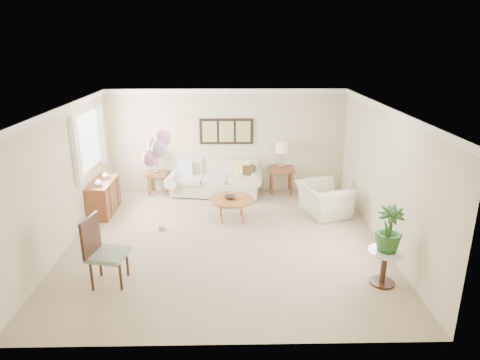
{
  "coord_description": "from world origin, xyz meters",
  "views": [
    {
      "loc": [
        0.12,
        -7.57,
        3.76
      ],
      "look_at": [
        0.29,
        0.6,
        1.05
      ],
      "focal_mm": 32.0,
      "sensor_mm": 36.0,
      "label": 1
    }
  ],
  "objects": [
    {
      "name": "credenza",
      "position": [
        -2.76,
        1.5,
        0.37
      ],
      "size": [
        0.46,
        1.2,
        0.74
      ],
      "color": "brown",
      "rests_on": "ground"
    },
    {
      "name": "accent_chair",
      "position": [
        -1.93,
        -1.47,
        0.6
      ],
      "size": [
        0.65,
        0.65,
        1.15
      ],
      "color": "gray",
      "rests_on": "ground"
    },
    {
      "name": "room_shell",
      "position": [
        -0.11,
        0.09,
        1.63
      ],
      "size": [
        6.04,
        6.04,
        2.6
      ],
      "color": "beige",
      "rests_on": "ground"
    },
    {
      "name": "decor_bowl",
      "position": [
        0.09,
        1.03,
        0.51
      ],
      "size": [
        0.28,
        0.28,
        0.06
      ],
      "primitive_type": "imported",
      "rotation": [
        0.0,
        0.0,
        -0.15
      ],
      "color": "#2D231C",
      "rests_on": "coffee_table"
    },
    {
      "name": "lamp_right",
      "position": [
        1.39,
        2.8,
        1.16
      ],
      "size": [
        0.37,
        0.37,
        0.65
      ],
      "color": "gray",
      "rests_on": "end_table_right"
    },
    {
      "name": "wall_art_triptych",
      "position": [
        0.0,
        2.96,
        1.55
      ],
      "size": [
        1.35,
        0.06,
        0.65
      ],
      "color": "black",
      "rests_on": "ground"
    },
    {
      "name": "vase_sage",
      "position": [
        -2.74,
        1.7,
        0.83
      ],
      "size": [
        0.22,
        0.22,
        0.17
      ],
      "primitive_type": "imported",
      "rotation": [
        0.0,
        0.0,
        -0.43
      ],
      "color": "#ACAFA8",
      "rests_on": "credenza"
    },
    {
      "name": "armchair",
      "position": [
        2.17,
        1.29,
        0.35
      ],
      "size": [
        1.23,
        1.32,
        0.71
      ],
      "primitive_type": "imported",
      "rotation": [
        0.0,
        0.0,
        1.87
      ],
      "color": "beige",
      "rests_on": "ground"
    },
    {
      "name": "vase_white",
      "position": [
        -2.74,
        1.18,
        0.83
      ],
      "size": [
        0.2,
        0.2,
        0.18
      ],
      "primitive_type": "imported",
      "rotation": [
        0.0,
        0.0,
        -0.18
      ],
      "color": "silver",
      "rests_on": "credenza"
    },
    {
      "name": "sofa",
      "position": [
        -0.28,
        2.68,
        0.34
      ],
      "size": [
        2.48,
        1.16,
        0.87
      ],
      "color": "beige",
      "rests_on": "ground"
    },
    {
      "name": "end_table_left",
      "position": [
        -1.75,
        2.75,
        0.47
      ],
      "size": [
        0.51,
        0.47,
        0.56
      ],
      "color": "brown",
      "rests_on": "ground"
    },
    {
      "name": "balloon_cluster",
      "position": [
        -1.33,
        0.54,
        1.73
      ],
      "size": [
        0.54,
        0.57,
        2.1
      ],
      "color": "gray",
      "rests_on": "ground"
    },
    {
      "name": "lamp_left",
      "position": [
        -1.75,
        2.75,
        0.99
      ],
      "size": [
        0.32,
        0.32,
        0.56
      ],
      "color": "gray",
      "rests_on": "end_table_left"
    },
    {
      "name": "side_table",
      "position": [
        2.54,
        -1.59,
        0.44
      ],
      "size": [
        0.54,
        0.54,
        0.59
      ],
      "color": "silver",
      "rests_on": "ground"
    },
    {
      "name": "potted_plant",
      "position": [
        2.56,
        -1.59,
        0.96
      ],
      "size": [
        0.45,
        0.45,
        0.74
      ],
      "primitive_type": "imported",
      "rotation": [
        0.0,
        0.0,
        -0.08
      ],
      "color": "#214719",
      "rests_on": "side_table"
    },
    {
      "name": "coffee_table",
      "position": [
        0.12,
        1.04,
        0.45
      ],
      "size": [
        0.96,
        0.96,
        0.48
      ],
      "color": "brown",
      "rests_on": "ground"
    },
    {
      "name": "end_table_right",
      "position": [
        1.39,
        2.8,
        0.55
      ],
      "size": [
        0.61,
        0.55,
        0.66
      ],
      "color": "brown",
      "rests_on": "ground"
    },
    {
      "name": "ground_plane",
      "position": [
        0.0,
        0.0,
        0.0
      ],
      "size": [
        6.0,
        6.0,
        0.0
      ],
      "primitive_type": "plane",
      "color": "tan"
    }
  ]
}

